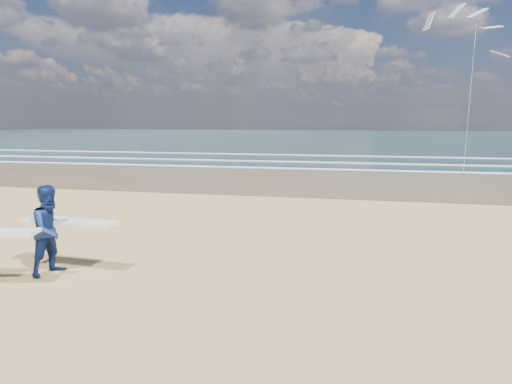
% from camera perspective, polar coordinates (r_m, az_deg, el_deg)
% --- Properties ---
extents(ocean, '(220.00, 100.00, 0.02)m').
position_cam_1_polar(ocean, '(79.92, 21.83, 6.18)').
color(ocean, '#1B3A3D').
rests_on(ocean, ground).
extents(surfer_far, '(2.23, 1.23, 1.92)m').
position_cam_1_polar(surfer_far, '(10.67, -24.10, -4.26)').
color(surfer_far, '#0E1F51').
rests_on(surfer_far, ground).
extents(kite_1, '(5.83, 4.74, 11.12)m').
position_cam_1_polar(kite_1, '(32.39, 25.40, 13.39)').
color(kite_1, slate).
rests_on(kite_1, ground).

